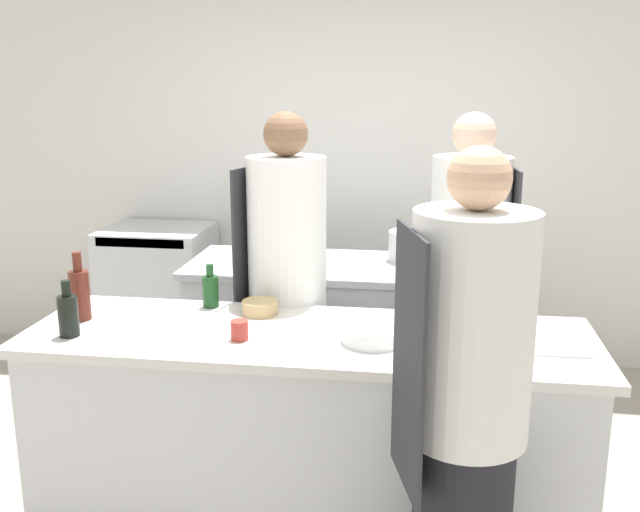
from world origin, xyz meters
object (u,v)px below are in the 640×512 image
object	(u,v)px
oven_range	(160,295)
stockpot	(412,246)
bottle_olive_oil	(211,290)
bottle_wine	(80,293)
chef_at_pass_far	(287,297)
cup	(240,330)
bowl_mixing_large	(373,335)
bowl_prep_small	(260,307)
bottle_vinegar	(68,314)
chef_at_stove	(467,294)
chef_at_prep_near	(466,417)

from	to	relation	value
oven_range	stockpot	bearing A→B (deg)	-14.16
bottle_olive_oil	bottle_wine	bearing A→B (deg)	-153.16
chef_at_pass_far	bottle_olive_oil	xyz separation A→B (m)	(-0.32, -0.21, 0.09)
oven_range	cup	size ratio (longest dim) A/B	11.86
bottle_wine	bowl_mixing_large	bearing A→B (deg)	-4.29
bowl_prep_small	stockpot	size ratio (longest dim) A/B	0.59
cup	stockpot	size ratio (longest dim) A/B	0.29
oven_range	cup	bearing A→B (deg)	-60.15
bottle_vinegar	bowl_mixing_large	world-z (taller)	bottle_vinegar
oven_range	chef_at_stove	size ratio (longest dim) A/B	0.54
bottle_vinegar	chef_at_prep_near	bearing A→B (deg)	-15.34
chef_at_pass_far	bowl_mixing_large	bearing A→B (deg)	-126.46
oven_range	bottle_wine	size ratio (longest dim) A/B	3.14
chef_at_stove	chef_at_pass_far	size ratio (longest dim) A/B	1.00
chef_at_prep_near	bottle_vinegar	xyz separation A→B (m)	(-1.61, 0.44, 0.13)
bottle_vinegar	cup	size ratio (longest dim) A/B	2.94
bottle_vinegar	oven_range	bearing A→B (deg)	100.79
chef_at_stove	bottle_olive_oil	xyz separation A→B (m)	(-1.21, -0.42, 0.09)
chef_at_pass_far	cup	bearing A→B (deg)	-172.53
oven_range	bottle_wine	xyz separation A→B (m)	(0.32, -1.74, 0.55)
oven_range	bottle_olive_oil	xyz separation A→B (m)	(0.84, -1.48, 0.51)
bowl_prep_small	stockpot	xyz separation A→B (m)	(0.66, 1.11, 0.06)
chef_at_pass_far	bottle_olive_oil	size ratio (longest dim) A/B	8.83
chef_at_prep_near	bottle_wine	size ratio (longest dim) A/B	5.73
chef_at_stove	chef_at_pass_far	xyz separation A→B (m)	(-0.89, -0.21, 0.00)
chef_at_stove	chef_at_pass_far	bearing A→B (deg)	-81.00
chef_at_prep_near	bowl_prep_small	size ratio (longest dim) A/B	10.76
bottle_vinegar	cup	bearing A→B (deg)	4.74
chef_at_stove	bowl_prep_small	distance (m)	1.08
bottle_olive_oil	bowl_mixing_large	xyz separation A→B (m)	(0.79, -0.36, -0.05)
chef_at_pass_far	bottle_wine	xyz separation A→B (m)	(-0.84, -0.48, 0.13)
oven_range	chef_at_pass_far	distance (m)	1.77
chef_at_pass_far	bottle_vinegar	world-z (taller)	chef_at_pass_far
bottle_wine	chef_at_prep_near	bearing A→B (deg)	-21.39
chef_at_pass_far	bowl_mixing_large	size ratio (longest dim) A/B	7.19
chef_at_prep_near	stockpot	distance (m)	1.97
chef_at_pass_far	cup	size ratio (longest dim) A/B	22.22
cup	oven_range	bearing A→B (deg)	119.85
bowl_prep_small	cup	world-z (taller)	cup
chef_at_pass_far	stockpot	xyz separation A→B (m)	(0.59, 0.82, 0.09)
bottle_wine	cup	bearing A→B (deg)	-11.04
chef_at_stove	cup	bearing A→B (deg)	-53.28
chef_at_prep_near	bottle_vinegar	distance (m)	1.67
oven_range	chef_at_prep_near	distance (m)	3.13
bowl_mixing_large	stockpot	distance (m)	1.41
oven_range	chef_at_prep_near	size ratio (longest dim) A/B	0.55
stockpot	chef_at_prep_near	bearing A→B (deg)	-83.50
oven_range	chef_at_pass_far	bearing A→B (deg)	-47.46
bottle_olive_oil	bowl_prep_small	distance (m)	0.27
bottle_olive_oil	bottle_vinegar	xyz separation A→B (m)	(-0.47, -0.47, 0.01)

